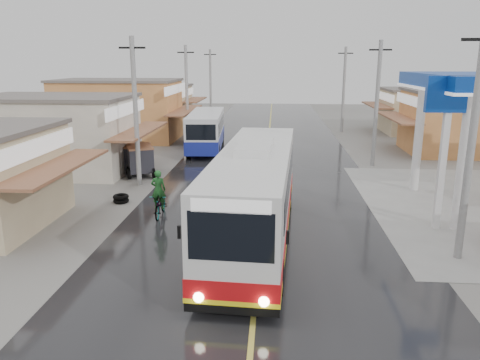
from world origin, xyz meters
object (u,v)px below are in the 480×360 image
(tricycle_near, at_px, (131,156))
(tricycle_far, at_px, (139,159))
(tyre_stack, at_px, (121,199))
(coach_bus, at_px, (255,194))
(second_bus, at_px, (206,130))
(cyclist, at_px, (160,201))

(tricycle_near, relative_size, tricycle_far, 1.02)
(tricycle_near, relative_size, tyre_stack, 3.48)
(coach_bus, xyz_separation_m, tyre_stack, (-6.76, 4.46, -1.65))
(coach_bus, bearing_deg, second_bus, 107.25)
(coach_bus, bearing_deg, tyre_stack, 150.00)
(coach_bus, relative_size, cyclist, 5.71)
(cyclist, height_order, tricycle_near, cyclist)
(coach_bus, xyz_separation_m, tricycle_near, (-8.16, 10.92, -0.85))
(second_bus, xyz_separation_m, cyclist, (0.20, -15.81, -0.86))
(second_bus, bearing_deg, tricycle_far, -112.39)
(tricycle_near, bearing_deg, tricycle_far, -26.08)
(coach_bus, relative_size, tricycle_far, 4.72)
(second_bus, height_order, tyre_stack, second_bus)
(second_bus, distance_m, tricycle_near, 8.29)
(cyclist, relative_size, tricycle_far, 0.83)
(tricycle_near, bearing_deg, second_bus, 88.20)
(coach_bus, relative_size, second_bus, 1.39)
(tricycle_near, bearing_deg, tyre_stack, -53.61)
(coach_bus, xyz_separation_m, tricycle_far, (-7.39, 9.99, -0.80))
(tyre_stack, bearing_deg, coach_bus, -33.39)
(cyclist, height_order, tyre_stack, cyclist)
(coach_bus, relative_size, tricycle_near, 4.63)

